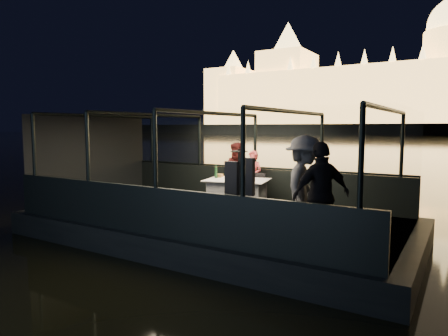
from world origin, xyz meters
The scene contains 27 objects.
river_water centered at (0.00, 80.00, 0.00)m, with size 500.00×500.00×0.00m, color black.
boat_hull centered at (0.00, 0.00, 0.00)m, with size 8.60×4.40×1.00m, color black.
boat_deck centered at (0.00, 0.00, 0.48)m, with size 8.00×4.00×0.04m, color black.
gunwale_port centered at (0.00, 2.00, 0.95)m, with size 8.00×0.08×0.90m, color black.
gunwale_starboard centered at (0.00, -2.00, 0.95)m, with size 8.00×0.08×0.90m, color black.
cabin_glass_port centered at (0.00, 2.00, 2.10)m, with size 8.00×0.02×1.40m, color #99B2B2, non-canonical shape.
cabin_glass_starboard centered at (0.00, -2.00, 2.10)m, with size 8.00×0.02×1.40m, color #99B2B2, non-canonical shape.
cabin_roof_glass centered at (0.00, 0.00, 2.80)m, with size 8.00×4.00×0.02m, color #99B2B2, non-canonical shape.
end_wall_fore centered at (-4.00, 0.00, 1.65)m, with size 0.02×4.00×2.30m, color black, non-canonical shape.
end_wall_aft centered at (4.00, 0.00, 1.65)m, with size 0.02×4.00×2.30m, color black, non-canonical shape.
canopy_ribs centered at (0.00, 0.00, 1.65)m, with size 8.00×4.00×2.30m, color black, non-canonical shape.
dining_table_central centered at (0.21, 0.66, 0.89)m, with size 1.45×1.05×0.77m, color white.
chair_port_left centered at (-0.49, 1.37, 0.95)m, with size 0.40×0.40×0.87m, color black.
chair_port_right centered at (0.39, 1.26, 0.95)m, with size 0.39×0.39×0.85m, color black.
coat_stand centered at (1.34, -1.31, 1.40)m, with size 0.45×0.36×1.61m, color black, non-canonical shape.
person_woman_coral centered at (0.14, 1.61, 1.25)m, with size 0.51×0.34×1.40m, color #D74F4E.
person_man_maroon centered at (-0.30, 1.61, 1.25)m, with size 0.77×0.60×1.60m, color #421312.
passenger_stripe centered at (2.41, -0.85, 1.35)m, with size 1.21×0.68×1.86m, color silver.
passenger_dark centered at (2.82, -1.19, 1.35)m, with size 1.04×0.44×1.77m, color black.
wine_bottle centered at (-0.39, 0.67, 1.42)m, with size 0.07×0.07×0.33m, color #14371C.
bread_basket centered at (-0.39, 0.83, 1.31)m, with size 0.20×0.20×0.08m, color brown.
amber_candle centered at (0.03, 0.77, 1.31)m, with size 0.06×0.06×0.09m, color #FF9B3F.
plate_near centered at (0.37, 0.67, 1.27)m, with size 0.22×0.22×0.01m, color silver.
plate_far centered at (-0.39, 0.88, 1.27)m, with size 0.26×0.26×0.02m, color white.
wine_glass_white centered at (-0.39, 0.66, 1.36)m, with size 0.06×0.06×0.17m, color white, non-canonical shape.
wine_glass_red centered at (0.26, 0.92, 1.36)m, with size 0.06×0.06×0.18m, color white, non-canonical shape.
wine_glass_empty centered at (0.06, 0.54, 1.36)m, with size 0.07×0.07×0.20m, color white, non-canonical shape.
Camera 1 is at (4.78, -7.50, 2.48)m, focal length 32.00 mm.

